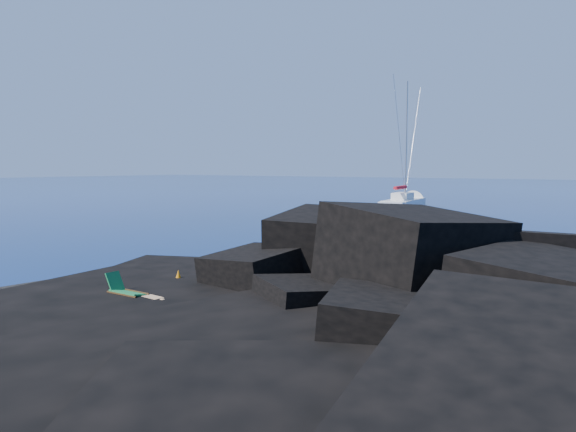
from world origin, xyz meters
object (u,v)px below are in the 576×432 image
at_px(deck_chair, 128,287).
at_px(sunbather, 153,300).
at_px(sailboat, 404,208).
at_px(marker_cone, 178,277).

xyz_separation_m(deck_chair, sunbather, (1.02, 0.13, -0.31)).
relative_size(sailboat, marker_cone, 24.95).
bearing_deg(sunbather, sailboat, 108.52).
xyz_separation_m(sunbather, marker_cone, (-1.57, 2.67, 0.10)).
height_order(deck_chair, sunbather, deck_chair).
distance_m(deck_chair, sunbather, 1.08).
bearing_deg(deck_chair, marker_cone, 101.63).
xyz_separation_m(sailboat, sunbather, (11.72, -47.86, 0.54)).
xyz_separation_m(sailboat, deck_chair, (10.70, -47.99, 0.85)).
distance_m(sunbather, marker_cone, 3.10).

